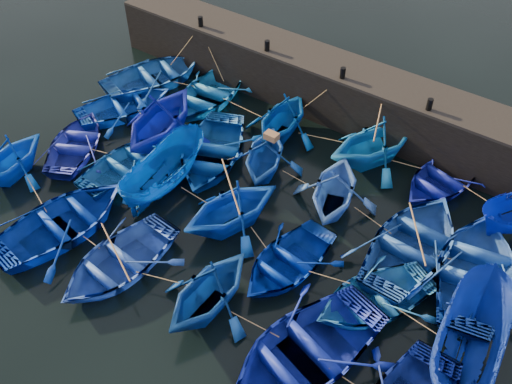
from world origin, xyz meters
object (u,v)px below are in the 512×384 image
Objects in this scene: boat_0 at (155,75)px; wooden_crate at (271,136)px; boat_13 at (77,143)px; boat_20 at (8,158)px; boat_8 at (211,151)px.

wooden_crate reaches higher than boat_0.
boat_13 is 2.88m from boat_20.
boat_20 is at bearing -160.88° from boat_8.
wooden_crate is at bearing 177.43° from boat_13.
wooden_crate is (8.75, 6.36, 1.13)m from boat_20.
boat_20 is at bearing 109.56° from boat_0.
boat_8 is at bearing -178.67° from boat_13.
boat_8 reaches higher than boat_13.
boat_13 is (-5.22, -2.92, -0.11)m from boat_8.
boat_20 reaches higher than boat_8.
boat_0 is at bearing -109.24° from boat_13.
boat_0 is at bearing 80.44° from boat_20.
boat_8 is 1.48× the size of boat_20.
boat_13 is 7.83× the size of wooden_crate.
boat_8 is 8.33m from boat_20.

